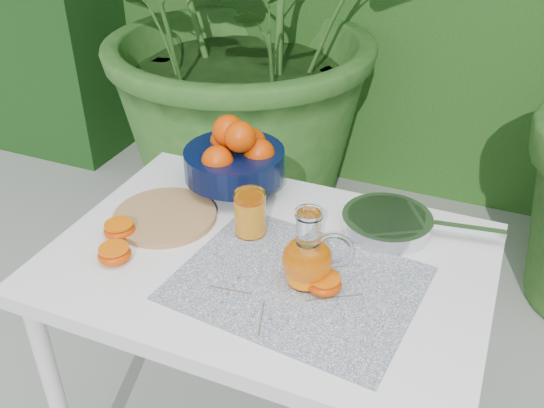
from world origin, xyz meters
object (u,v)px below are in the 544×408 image
at_px(fruit_bowl, 235,157).
at_px(juice_pitcher, 308,258).
at_px(white_table, 269,283).
at_px(cutting_board, 165,216).
at_px(saute_pan, 388,222).

distance_m(fruit_bowl, juice_pitcher, 0.43).
bearing_deg(white_table, juice_pitcher, -25.10).
bearing_deg(white_table, fruit_bowl, 129.28).
distance_m(cutting_board, fruit_bowl, 0.25).
bearing_deg(cutting_board, white_table, -7.27).
distance_m(juice_pitcher, saute_pan, 0.29).
xyz_separation_m(fruit_bowl, saute_pan, (0.43, -0.03, -0.07)).
bearing_deg(saute_pan, fruit_bowl, 175.38).
height_order(fruit_bowl, juice_pitcher, fruit_bowl).
bearing_deg(white_table, cutting_board, 172.73).
bearing_deg(juice_pitcher, fruit_bowl, 136.54).
relative_size(white_table, cutting_board, 3.86).
distance_m(white_table, saute_pan, 0.33).
height_order(white_table, juice_pitcher, juice_pitcher).
xyz_separation_m(cutting_board, juice_pitcher, (0.42, -0.09, 0.06)).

